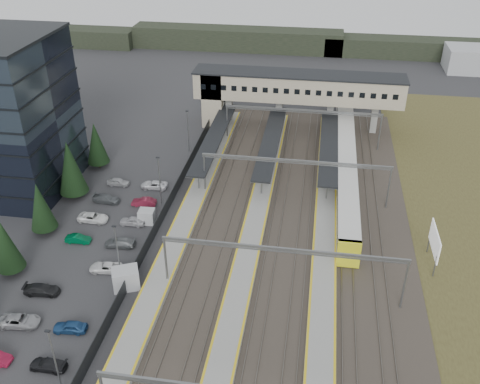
% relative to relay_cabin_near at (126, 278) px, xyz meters
% --- Properties ---
extents(ground, '(220.00, 220.00, 0.00)m').
position_rel_relay_cabin_near_xyz_m(ground, '(6.83, 9.32, -1.32)').
color(ground, '#2B2B2D').
rests_on(ground, ground).
extents(conifer_row, '(4.42, 49.82, 9.50)m').
position_rel_relay_cabin_near_xyz_m(conifer_row, '(-15.17, 5.46, 3.52)').
color(conifer_row, black).
rests_on(conifer_row, ground).
extents(car_park, '(10.57, 44.58, 1.29)m').
position_rel_relay_cabin_near_xyz_m(car_park, '(-6.68, 3.02, -0.70)').
color(car_park, '#B8B8BC').
rests_on(car_park, ground).
extents(lampposts, '(0.50, 53.25, 8.07)m').
position_rel_relay_cabin_near_xyz_m(lampposts, '(-1.17, 10.57, 3.02)').
color(lampposts, slate).
rests_on(lampposts, ground).
extents(fence, '(0.08, 90.00, 2.00)m').
position_rel_relay_cabin_near_xyz_m(fence, '(0.33, 14.32, -0.32)').
color(fence, '#26282B').
rests_on(fence, ground).
extents(relay_cabin_near, '(3.83, 3.40, 2.63)m').
position_rel_relay_cabin_near_xyz_m(relay_cabin_near, '(0.00, 0.00, 0.00)').
color(relay_cabin_near, '#A5A8AB').
rests_on(relay_cabin_near, ground).
extents(relay_cabin_far, '(2.34, 1.99, 2.06)m').
position_rel_relay_cabin_near_xyz_m(relay_cabin_far, '(-1.79, 14.05, -0.29)').
color(relay_cabin_far, '#A5A8AB').
rests_on(relay_cabin_far, ground).
extents(rail_corridor, '(34.00, 90.00, 0.92)m').
position_rel_relay_cabin_near_xyz_m(rail_corridor, '(16.17, 14.32, -1.03)').
color(rail_corridor, '#342D27').
rests_on(rail_corridor, ground).
extents(canopies, '(23.10, 30.00, 3.28)m').
position_rel_relay_cabin_near_xyz_m(canopies, '(13.83, 36.32, 2.61)').
color(canopies, black).
rests_on(canopies, ground).
extents(footbridge, '(40.40, 6.40, 11.20)m').
position_rel_relay_cabin_near_xyz_m(footbridge, '(14.53, 51.32, 6.61)').
color(footbridge, tan).
rests_on(footbridge, ground).
extents(gantries, '(28.40, 62.28, 7.17)m').
position_rel_relay_cabin_near_xyz_m(gantries, '(18.83, 12.32, 4.68)').
color(gantries, slate).
rests_on(gantries, ground).
extents(train, '(3.00, 62.59, 3.77)m').
position_rel_relay_cabin_near_xyz_m(train, '(26.83, 38.74, 0.83)').
color(train, silver).
rests_on(train, ground).
extents(billboard, '(0.21, 6.11, 5.21)m').
position_rel_relay_cabin_near_xyz_m(billboard, '(37.50, 10.44, 2.19)').
color(billboard, slate).
rests_on(billboard, ground).
extents(treeline_far, '(170.00, 19.00, 7.00)m').
position_rel_relay_cabin_near_xyz_m(treeline_far, '(30.64, 101.60, 1.63)').
color(treeline_far, black).
rests_on(treeline_far, ground).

